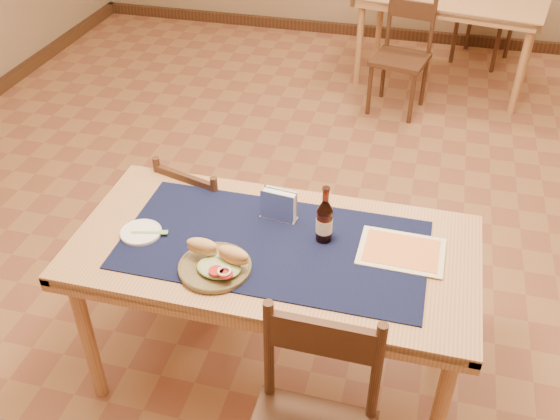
% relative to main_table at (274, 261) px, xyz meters
% --- Properties ---
extents(room, '(6.04, 7.04, 2.84)m').
position_rel_main_table_xyz_m(room, '(0.00, 0.80, 0.73)').
color(room, '#9A6943').
rests_on(room, ground).
extents(main_table, '(1.60, 0.80, 0.75)m').
position_rel_main_table_xyz_m(main_table, '(0.00, 0.00, 0.00)').
color(main_table, tan).
rests_on(main_table, ground).
extents(placemat, '(1.20, 0.60, 0.01)m').
position_rel_main_table_xyz_m(placemat, '(0.00, 0.00, 0.09)').
color(placemat, '#0F1437').
rests_on(placemat, main_table).
extents(baseboard, '(6.00, 7.00, 0.10)m').
position_rel_main_table_xyz_m(baseboard, '(0.00, 0.80, -0.62)').
color(baseboard, '#432A18').
rests_on(baseboard, ground).
extents(back_table, '(1.55, 0.97, 0.75)m').
position_rel_main_table_xyz_m(back_table, '(0.58, 3.31, 0.00)').
color(back_table, tan).
rests_on(back_table, ground).
extents(chair_main_far, '(0.47, 0.47, 0.82)m').
position_rel_main_table_xyz_m(chair_main_far, '(-0.47, 0.47, -0.24)').
color(chair_main_far, '#432A18').
rests_on(chair_main_far, ground).
extents(chair_back_near, '(0.46, 0.46, 0.85)m').
position_rel_main_table_xyz_m(chair_back_near, '(0.27, 2.79, -0.23)').
color(chair_back_near, '#432A18').
rests_on(chair_back_near, ground).
extents(chair_back_far, '(0.57, 0.57, 0.96)m').
position_rel_main_table_xyz_m(chair_back_far, '(0.90, 3.89, -0.17)').
color(chair_back_far, '#432A18').
rests_on(chair_back_far, ground).
extents(sandwich_plate, '(0.28, 0.28, 0.11)m').
position_rel_main_table_xyz_m(sandwich_plate, '(-0.17, -0.20, 0.12)').
color(sandwich_plate, brown).
rests_on(sandwich_plate, placemat).
extents(side_plate, '(0.17, 0.17, 0.01)m').
position_rel_main_table_xyz_m(side_plate, '(-0.54, -0.07, 0.10)').
color(side_plate, white).
rests_on(side_plate, placemat).
extents(fork, '(0.15, 0.05, 0.00)m').
position_rel_main_table_xyz_m(fork, '(-0.48, -0.07, 0.10)').
color(fork, '#77BF68').
rests_on(fork, side_plate).
extents(beer_bottle, '(0.07, 0.07, 0.25)m').
position_rel_main_table_xyz_m(beer_bottle, '(0.18, 0.08, 0.18)').
color(beer_bottle, '#42150B').
rests_on(beer_bottle, placemat).
extents(napkin_holder, '(0.16, 0.07, 0.14)m').
position_rel_main_table_xyz_m(napkin_holder, '(-0.02, 0.17, 0.15)').
color(napkin_holder, silver).
rests_on(napkin_holder, placemat).
extents(menu_card, '(0.33, 0.25, 0.01)m').
position_rel_main_table_xyz_m(menu_card, '(0.49, 0.08, 0.09)').
color(menu_card, '#FCEFBE').
rests_on(menu_card, placemat).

